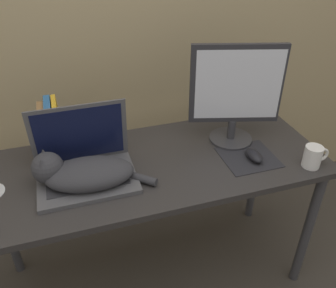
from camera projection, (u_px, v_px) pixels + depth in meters
desk at (152, 178)px, 1.52m from camera, size 1.46×0.59×0.72m
laptop at (85, 166)px, 1.38m from camera, size 0.37×0.27×0.28m
cat at (81, 172)px, 1.33m from camera, size 0.45×0.22×0.14m
external_monitor at (236, 93)px, 1.50m from camera, size 0.38×0.19×0.45m
mousepad at (248, 157)px, 1.51m from camera, size 0.22×0.21×0.00m
computer_mouse at (254, 155)px, 1.49m from camera, size 0.06×0.11×0.04m
book_row at (52, 129)px, 1.48m from camera, size 0.09×0.15×0.24m
webcam at (98, 133)px, 1.59m from camera, size 0.05×0.05×0.08m
mug at (313, 157)px, 1.44m from camera, size 0.11×0.07×0.09m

